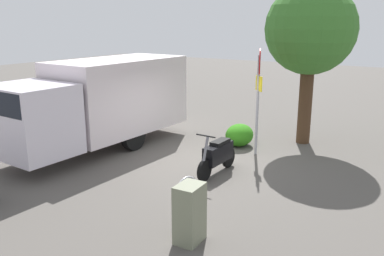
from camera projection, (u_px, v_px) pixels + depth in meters
The scene contains 8 objects.
ground_plane at pixel (205, 163), 11.72m from camera, with size 60.00×60.00×0.00m, color #524D48.
box_truck_near at pixel (96, 101), 12.63m from camera, with size 8.21×2.47×2.78m.
motorcycle at pixel (218, 155), 10.83m from camera, with size 1.81×0.55×1.20m.
stop_sign at pixel (259, 85), 12.00m from camera, with size 0.71×0.33×3.20m.
street_tree at pixel (310, 30), 12.83m from camera, with size 2.87×2.87×5.15m.
utility_cabinet at pixel (190, 214), 7.42m from camera, with size 0.56×0.42×1.12m, color slate.
bike_rack_hoop at pixel (186, 193), 9.66m from camera, with size 0.85×0.85×0.05m, color #B7B7BC.
shrub_near_sign at pixel (239, 135), 13.29m from camera, with size 1.06×0.87×0.72m, color #2D7916.
Camera 1 is at (9.53, 5.68, 3.94)m, focal length 38.29 mm.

